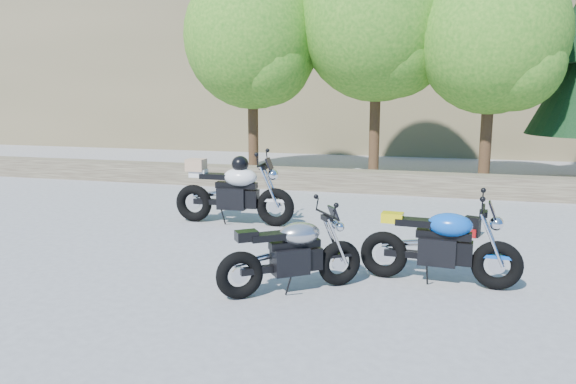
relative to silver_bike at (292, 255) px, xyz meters
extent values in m
plane|color=gray|center=(-0.92, 1.42, -0.45)|extent=(90.00, 90.00, 0.00)
cube|color=#4C3F32|center=(-0.92, 6.92, -0.20)|extent=(22.00, 0.55, 0.50)
cube|color=brown|center=(2.08, 29.42, 7.05)|extent=(80.00, 30.00, 15.00)
cylinder|color=#382314|center=(-3.42, 8.62, 1.06)|extent=(0.28, 0.28, 3.02)
sphere|color=#236817|center=(-3.42, 8.62, 3.33)|extent=(3.67, 3.67, 3.67)
sphere|color=#236817|center=(-2.92, 8.32, 2.68)|extent=(2.38, 2.38, 2.38)
cylinder|color=#382314|center=(-0.12, 9.02, 1.23)|extent=(0.28, 0.28, 3.36)
sphere|color=#236817|center=(-0.12, 9.02, 3.75)|extent=(4.08, 4.08, 4.08)
sphere|color=#236817|center=(0.38, 8.72, 3.03)|extent=(2.64, 2.64, 2.64)
cylinder|color=#382314|center=(2.68, 8.42, 1.01)|extent=(0.28, 0.28, 2.91)
sphere|color=#236817|center=(2.68, 8.42, 3.19)|extent=(3.54, 3.54, 3.54)
sphere|color=#236817|center=(3.18, 8.12, 2.57)|extent=(2.29, 2.29, 2.29)
torus|color=black|center=(0.50, 0.37, -0.17)|extent=(0.54, 0.45, 0.56)
torus|color=black|center=(-0.52, -0.38, -0.17)|extent=(0.54, 0.45, 0.56)
cylinder|color=silver|center=(0.50, 0.37, -0.17)|extent=(0.18, 0.14, 0.19)
cylinder|color=silver|center=(-0.52, -0.38, -0.17)|extent=(0.18, 0.14, 0.19)
cube|color=black|center=(-0.02, -0.02, -0.06)|extent=(0.50, 0.46, 0.32)
cube|color=black|center=(0.02, 0.02, 0.13)|extent=(0.58, 0.48, 0.09)
ellipsoid|color=#A9A9AD|center=(0.07, 0.05, 0.26)|extent=(0.61, 0.57, 0.27)
cube|color=black|center=(-0.24, -0.18, 0.26)|extent=(0.47, 0.42, 0.08)
cube|color=black|center=(-0.45, -0.33, 0.29)|extent=(0.30, 0.29, 0.11)
cylinder|color=black|center=(0.36, 0.26, 0.46)|extent=(0.37, 0.48, 0.03)
sphere|color=silver|center=(0.47, 0.35, 0.31)|extent=(0.16, 0.16, 0.16)
torus|color=black|center=(-1.13, 3.09, -0.11)|extent=(0.69, 0.19, 0.68)
torus|color=black|center=(-2.67, 3.05, -0.11)|extent=(0.69, 0.19, 0.68)
cylinder|color=silver|center=(-1.13, 3.09, -0.11)|extent=(0.24, 0.05, 0.23)
cylinder|color=silver|center=(-2.67, 3.05, -0.11)|extent=(0.24, 0.05, 0.23)
cube|color=black|center=(-1.92, 3.07, 0.02)|extent=(0.52, 0.34, 0.38)
cube|color=black|center=(-1.84, 3.07, 0.26)|extent=(0.75, 0.19, 0.11)
ellipsoid|color=silver|center=(-1.77, 3.07, 0.41)|extent=(0.62, 0.43, 0.32)
cube|color=black|center=(-2.24, 3.06, 0.41)|extent=(0.54, 0.25, 0.10)
cube|color=silver|center=(-2.56, 3.05, 0.45)|extent=(0.31, 0.22, 0.14)
cylinder|color=black|center=(-1.34, 3.08, 0.65)|extent=(0.05, 0.71, 0.03)
sphere|color=silver|center=(-1.17, 3.09, 0.47)|extent=(0.19, 0.19, 0.19)
ellipsoid|color=black|center=(-1.77, 3.07, 0.64)|extent=(0.31, 0.32, 0.28)
cube|color=tan|center=(-2.60, 3.05, 0.60)|extent=(0.33, 0.29, 0.21)
torus|color=black|center=(2.35, 0.72, -0.15)|extent=(0.61, 0.20, 0.60)
torus|color=black|center=(0.99, 0.82, -0.15)|extent=(0.61, 0.20, 0.60)
cylinder|color=silver|center=(2.35, 0.72, -0.15)|extent=(0.21, 0.05, 0.21)
cylinder|color=silver|center=(0.99, 0.82, -0.15)|extent=(0.21, 0.05, 0.21)
cube|color=black|center=(1.65, 0.77, -0.03)|extent=(0.47, 0.32, 0.34)
cube|color=black|center=(1.72, 0.77, 0.17)|extent=(0.67, 0.20, 0.09)
ellipsoid|color=#0C4AB7|center=(1.78, 0.76, 0.31)|extent=(0.57, 0.41, 0.29)
cube|color=black|center=(1.37, 0.79, 0.31)|extent=(0.49, 0.24, 0.08)
cube|color=#DAC60B|center=(1.09, 0.81, 0.34)|extent=(0.28, 0.21, 0.12)
cylinder|color=black|center=(2.16, 0.73, 0.52)|extent=(0.08, 0.62, 0.03)
sphere|color=silver|center=(2.31, 0.72, 0.36)|extent=(0.17, 0.17, 0.17)
cube|color=black|center=(2.19, 3.27, -0.28)|extent=(0.28, 0.24, 0.33)
cube|color=maroon|center=(2.16, 3.17, -0.37)|extent=(0.19, 0.09, 0.14)
camera|label=1|loc=(1.64, -6.16, 1.91)|focal=35.00mm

